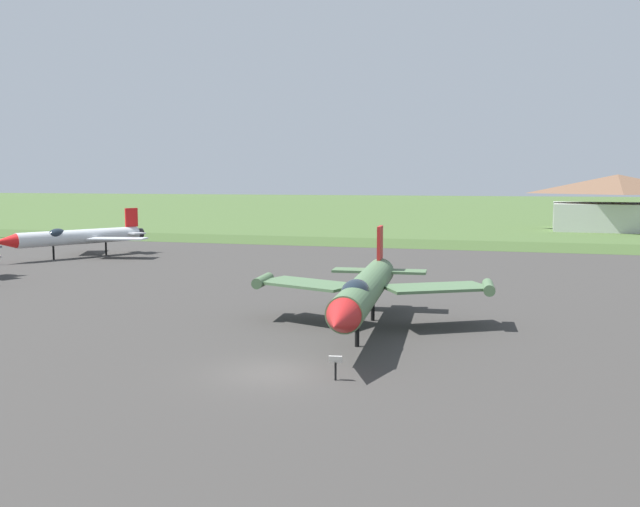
{
  "coord_description": "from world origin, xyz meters",
  "views": [
    {
      "loc": [
        8.98,
        -24.06,
        7.36
      ],
      "look_at": [
        -2.6,
        15.5,
        2.95
      ],
      "focal_mm": 38.75,
      "sensor_mm": 36.0,
      "label": 1
    }
  ],
  "objects_px": {
    "info_placard_front_right": "(336,365)",
    "jet_fighter_front_right": "(365,290)",
    "visitor_building": "(617,203)",
    "jet_fighter_rear_left": "(76,237)"
  },
  "relations": [
    {
      "from": "visitor_building",
      "to": "info_placard_front_right",
      "type": "bearing_deg",
      "value": -102.98
    },
    {
      "from": "jet_fighter_front_right",
      "to": "visitor_building",
      "type": "relative_size",
      "value": 0.86
    },
    {
      "from": "info_placard_front_right",
      "to": "visitor_building",
      "type": "relative_size",
      "value": 0.05
    },
    {
      "from": "info_placard_front_right",
      "to": "jet_fighter_front_right",
      "type": "bearing_deg",
      "value": 94.77
    },
    {
      "from": "jet_fighter_front_right",
      "to": "visitor_building",
      "type": "distance_m",
      "value": 79.96
    },
    {
      "from": "info_placard_front_right",
      "to": "jet_fighter_rear_left",
      "type": "relative_size",
      "value": 0.07
    },
    {
      "from": "info_placard_front_right",
      "to": "jet_fighter_rear_left",
      "type": "distance_m",
      "value": 46.44
    },
    {
      "from": "info_placard_front_right",
      "to": "visitor_building",
      "type": "xyz_separation_m",
      "value": [
        19.6,
        85.03,
        3.45
      ]
    },
    {
      "from": "jet_fighter_front_right",
      "to": "jet_fighter_rear_left",
      "type": "xyz_separation_m",
      "value": [
        -33.2,
        24.07,
        -0.16
      ]
    },
    {
      "from": "jet_fighter_front_right",
      "to": "info_placard_front_right",
      "type": "distance_m",
      "value": 7.88
    }
  ]
}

